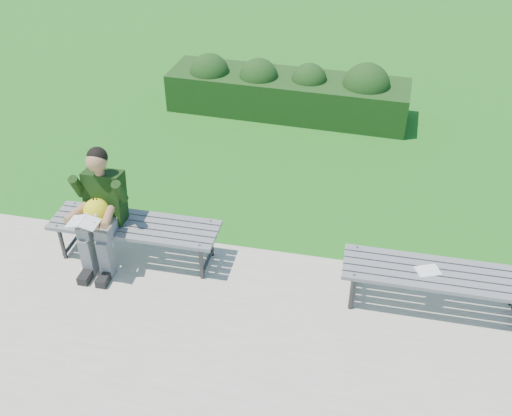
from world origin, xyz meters
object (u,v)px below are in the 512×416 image
(hedge, at_px, (289,90))
(paper_sheet, at_px, (428,271))
(bench_left, at_px, (135,228))
(seated_boy, at_px, (100,207))
(bench_right, at_px, (438,277))

(hedge, bearing_deg, paper_sheet, -63.57)
(bench_left, distance_m, seated_boy, 0.43)
(paper_sheet, bearing_deg, bench_left, 177.73)
(bench_right, xyz_separation_m, seated_boy, (-3.41, 0.02, 0.30))
(hedge, bearing_deg, bench_right, -62.43)
(bench_right, relative_size, paper_sheet, 6.80)
(hedge, distance_m, paper_sheet, 4.45)
(seated_boy, distance_m, paper_sheet, 3.32)
(hedge, distance_m, bench_right, 4.50)
(bench_left, height_order, paper_sheet, bench_left)
(hedge, height_order, paper_sheet, hedge)
(bench_left, distance_m, paper_sheet, 3.02)
(hedge, height_order, bench_left, hedge)
(bench_left, height_order, seated_boy, seated_boy)
(bench_right, bearing_deg, hedge, 117.57)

